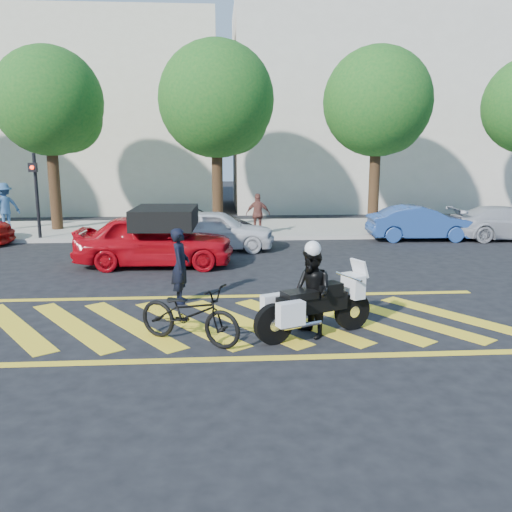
{
  "coord_description": "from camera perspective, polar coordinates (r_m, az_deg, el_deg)",
  "views": [
    {
      "loc": [
        0.04,
        -10.25,
        3.41
      ],
      "look_at": [
        0.85,
        1.41,
        1.05
      ],
      "focal_mm": 38.0,
      "sensor_mm": 36.0,
      "label": 1
    }
  ],
  "objects": [
    {
      "name": "police_motorcycle",
      "position": [
        9.9,
        6.0,
        -5.24
      ],
      "size": [
        2.29,
        1.31,
        1.07
      ],
      "rotation": [
        0.0,
        0.0,
        0.41
      ],
      "color": "black",
      "rests_on": "ground"
    },
    {
      "name": "parked_mid_left",
      "position": [
        19.67,
        -6.66,
        3.25
      ],
      "size": [
        4.88,
        2.7,
        1.29
      ],
      "primitive_type": "imported",
      "rotation": [
        0.0,
        0.0,
        1.69
      ],
      "color": "black",
      "rests_on": "ground"
    },
    {
      "name": "ground",
      "position": [
        10.8,
        -4.0,
        -7.02
      ],
      "size": [
        90.0,
        90.0,
        0.0
      ],
      "primitive_type": "plane",
      "color": "black",
      "rests_on": "ground"
    },
    {
      "name": "building_left",
      "position": [
        32.31,
        -18.91,
        13.63
      ],
      "size": [
        16.0,
        8.0,
        10.0
      ],
      "primitive_type": "cube",
      "color": "beige",
      "rests_on": "ground"
    },
    {
      "name": "bicycle",
      "position": [
        9.64,
        -7.03,
        -6.03
      ],
      "size": [
        2.11,
        1.63,
        1.06
      ],
      "primitive_type": "imported",
      "rotation": [
        0.0,
        0.0,
        1.05
      ],
      "color": "black",
      "rests_on": "ground"
    },
    {
      "name": "sidewalk",
      "position": [
        22.5,
        -4.02,
        2.86
      ],
      "size": [
        60.0,
        5.0,
        0.15
      ],
      "primitive_type": "cube",
      "color": "#9E998E",
      "rests_on": "ground"
    },
    {
      "name": "tree_center",
      "position": [
        22.38,
        -3.86,
        15.71
      ],
      "size": [
        4.6,
        4.6,
        7.56
      ],
      "color": "black",
      "rests_on": "ground"
    },
    {
      "name": "tree_left",
      "position": [
        23.27,
        -20.63,
        14.61
      ],
      "size": [
        4.2,
        4.2,
        7.26
      ],
      "color": "black",
      "rests_on": "ground"
    },
    {
      "name": "pedestrian_left",
      "position": [
        23.89,
        -24.97,
        4.76
      ],
      "size": [
        1.37,
        1.31,
        1.87
      ],
      "primitive_type": "imported",
      "rotation": [
        0.0,
        0.0,
        3.84
      ],
      "color": "#32598B",
      "rests_on": "sidewalk"
    },
    {
      "name": "signal_pole",
      "position": [
        21.08,
        -22.16,
        6.52
      ],
      "size": [
        0.28,
        0.43,
        3.2
      ],
      "color": "black",
      "rests_on": "ground"
    },
    {
      "name": "crosswalk",
      "position": [
        10.8,
        -4.2,
        -7.0
      ],
      "size": [
        12.33,
        4.0,
        0.01
      ],
      "color": "yellow",
      "rests_on": "ground"
    },
    {
      "name": "officer_bike",
      "position": [
        12.06,
        -7.96,
        -1.02
      ],
      "size": [
        0.44,
        0.63,
        1.67
      ],
      "primitive_type": "imported",
      "rotation": [
        0.0,
        0.0,
        1.51
      ],
      "color": "black",
      "rests_on": "ground"
    },
    {
      "name": "parked_mid_right",
      "position": [
        18.26,
        -4.35,
        2.78
      ],
      "size": [
        4.12,
        1.96,
        1.36
      ],
      "primitive_type": "imported",
      "rotation": [
        0.0,
        0.0,
        1.48
      ],
      "color": "silver",
      "rests_on": "ground"
    },
    {
      "name": "tree_right",
      "position": [
        23.32,
        12.92,
        15.15
      ],
      "size": [
        4.4,
        4.4,
        7.41
      ],
      "color": "black",
      "rests_on": "ground"
    },
    {
      "name": "pedestrian_right",
      "position": [
        20.46,
        0.21,
        4.43
      ],
      "size": [
        0.95,
        0.49,
        1.55
      ],
      "primitive_type": "imported",
      "rotation": [
        0.0,
        0.0,
        3.02
      ],
      "color": "brown",
      "rests_on": "sidewalk"
    },
    {
      "name": "red_convertible",
      "position": [
        15.93,
        -10.61,
        1.67
      ],
      "size": [
        4.6,
        2.03,
        1.54
      ],
      "primitive_type": "imported",
      "rotation": [
        0.0,
        0.0,
        1.52
      ],
      "color": "#B50812",
      "rests_on": "ground"
    },
    {
      "name": "parked_far_right",
      "position": [
        22.32,
        25.04,
        3.16
      ],
      "size": [
        4.35,
        1.94,
        1.24
      ],
      "primitive_type": "imported",
      "rotation": [
        0.0,
        0.0,
        1.52
      ],
      "color": "#A1A2A9",
      "rests_on": "ground"
    },
    {
      "name": "officer_moto",
      "position": [
        9.85,
        5.9,
        -3.89
      ],
      "size": [
        0.89,
        0.98,
        1.64
      ],
      "primitive_type": "imported",
      "rotation": [
        0.0,
        0.0,
        -1.16
      ],
      "color": "black",
      "rests_on": "ground"
    },
    {
      "name": "building_right",
      "position": [
        32.58,
        12.44,
        14.83
      ],
      "size": [
        16.0,
        8.0,
        11.0
      ],
      "primitive_type": "cube",
      "color": "beige",
      "rests_on": "ground"
    },
    {
      "name": "parked_right",
      "position": [
        21.02,
        16.95,
        3.34
      ],
      "size": [
        3.92,
        1.51,
        1.28
      ],
      "primitive_type": "imported",
      "rotation": [
        0.0,
        0.0,
        1.53
      ],
      "color": "navy",
      "rests_on": "ground"
    }
  ]
}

